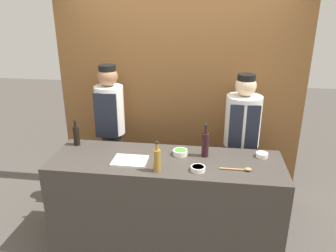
{
  "coord_description": "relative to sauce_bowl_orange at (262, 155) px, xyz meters",
  "views": [
    {
      "loc": [
        0.39,
        -2.68,
        2.32
      ],
      "look_at": [
        0.0,
        0.14,
        1.24
      ],
      "focal_mm": 35.0,
      "sensor_mm": 36.0,
      "label": 1
    }
  ],
  "objects": [
    {
      "name": "sauce_bowl_orange",
      "position": [
        0.0,
        0.0,
        0.0
      ],
      "size": [
        0.11,
        0.11,
        0.04
      ],
      "color": "white",
      "rests_on": "counter"
    },
    {
      "name": "bottle_vinegar",
      "position": [
        -0.93,
        -0.4,
        0.08
      ],
      "size": [
        0.06,
        0.06,
        0.28
      ],
      "color": "olive",
      "rests_on": "counter"
    },
    {
      "name": "counter",
      "position": [
        -0.88,
        -0.18,
        -0.5
      ],
      "size": [
        2.15,
        0.68,
        0.96
      ],
      "color": "#3D3833",
      "rests_on": "ground_plane"
    },
    {
      "name": "chef_right",
      "position": [
        -0.15,
        0.49,
        -0.1
      ],
      "size": [
        0.38,
        0.38,
        1.64
      ],
      "color": "#28282D",
      "rests_on": "ground_plane"
    },
    {
      "name": "cutting_board",
      "position": [
        -1.2,
        -0.27,
        -0.01
      ],
      "size": [
        0.31,
        0.23,
        0.02
      ],
      "color": "white",
      "rests_on": "counter"
    },
    {
      "name": "chef_left",
      "position": [
        -1.61,
        0.49,
        -0.04
      ],
      "size": [
        0.32,
        0.32,
        1.69
      ],
      "color": "#28282D",
      "rests_on": "ground_plane"
    },
    {
      "name": "bottle_wine",
      "position": [
        -0.53,
        -0.05,
        0.1
      ],
      "size": [
        0.07,
        0.07,
        0.32
      ],
      "color": "black",
      "rests_on": "counter"
    },
    {
      "name": "sauce_bowl_white",
      "position": [
        -0.58,
        -0.35,
        -0.0
      ],
      "size": [
        0.13,
        0.13,
        0.04
      ],
      "color": "white",
      "rests_on": "counter"
    },
    {
      "name": "ground_plane",
      "position": [
        -0.88,
        -0.18,
        -0.98
      ],
      "size": [
        14.0,
        14.0,
        0.0
      ],
      "primitive_type": "plane",
      "color": "#4C4742"
    },
    {
      "name": "wooden_spoon",
      "position": [
        -0.21,
        -0.3,
        -0.01
      ],
      "size": [
        0.27,
        0.05,
        0.03
      ],
      "color": "#B2844C",
      "rests_on": "counter"
    },
    {
      "name": "cabinet_wall",
      "position": [
        -0.88,
        0.92,
        0.22
      ],
      "size": [
        2.85,
        0.18,
        2.4
      ],
      "color": "brown",
      "rests_on": "ground_plane"
    },
    {
      "name": "sauce_bowl_green",
      "position": [
        -0.76,
        -0.06,
        0.0
      ],
      "size": [
        0.14,
        0.14,
        0.05
      ],
      "color": "white",
      "rests_on": "counter"
    },
    {
      "name": "bottle_soy",
      "position": [
        -1.82,
        0.03,
        0.08
      ],
      "size": [
        0.06,
        0.06,
        0.27
      ],
      "color": "black",
      "rests_on": "counter"
    }
  ]
}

